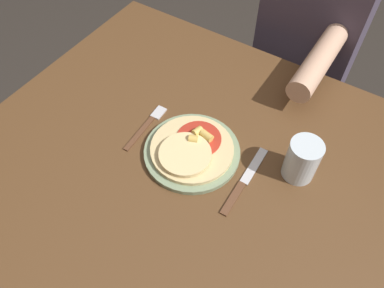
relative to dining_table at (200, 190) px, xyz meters
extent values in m
plane|color=#2D2823|center=(0.00, 0.00, -0.67)|extent=(8.00, 8.00, 0.00)
cube|color=brown|center=(0.00, 0.00, 0.09)|extent=(1.21, 1.00, 0.03)
cylinder|color=brown|center=(-0.55, 0.44, -0.30)|extent=(0.06, 0.06, 0.74)
cylinder|color=gray|center=(-0.05, 0.03, 0.11)|extent=(0.25, 0.25, 0.01)
cylinder|color=#E0C689|center=(-0.05, 0.03, 0.12)|extent=(0.21, 0.21, 0.01)
cylinder|color=#B22D1E|center=(-0.05, 0.06, 0.13)|extent=(0.12, 0.12, 0.00)
cylinder|color=beige|center=(-0.05, 0.00, 0.14)|extent=(0.13, 0.13, 0.01)
cylinder|color=#E5BC5B|center=(-0.05, 0.05, 0.14)|extent=(0.03, 0.03, 0.02)
cylinder|color=#E5BC5B|center=(-0.06, 0.07, 0.14)|extent=(0.03, 0.03, 0.02)
cylinder|color=#E5BC5B|center=(-0.03, 0.07, 0.14)|extent=(0.04, 0.03, 0.02)
cube|color=brown|center=(-0.20, 0.01, 0.10)|extent=(0.02, 0.13, 0.00)
cube|color=silver|center=(-0.20, 0.10, 0.10)|extent=(0.03, 0.05, 0.00)
cube|color=brown|center=(0.11, -0.03, 0.10)|extent=(0.02, 0.10, 0.00)
cube|color=silver|center=(0.11, 0.08, 0.10)|extent=(0.02, 0.12, 0.00)
cylinder|color=silver|center=(0.21, 0.12, 0.16)|extent=(0.08, 0.08, 0.11)
cylinder|color=#2D2D38|center=(-0.06, 0.71, -0.43)|extent=(0.11, 0.11, 0.47)
cylinder|color=#2D2D38|center=(0.09, 0.71, -0.43)|extent=(0.11, 0.11, 0.47)
cube|color=#4C4256|center=(0.01, 0.71, 0.06)|extent=(0.33, 0.22, 0.52)
cylinder|color=tan|center=(0.11, 0.45, 0.18)|extent=(0.07, 0.30, 0.07)
camera|label=1|loc=(0.26, -0.44, 0.89)|focal=35.00mm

